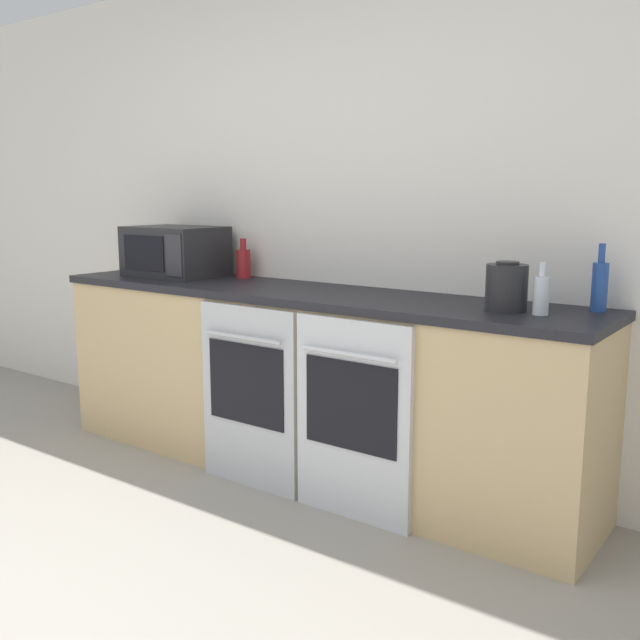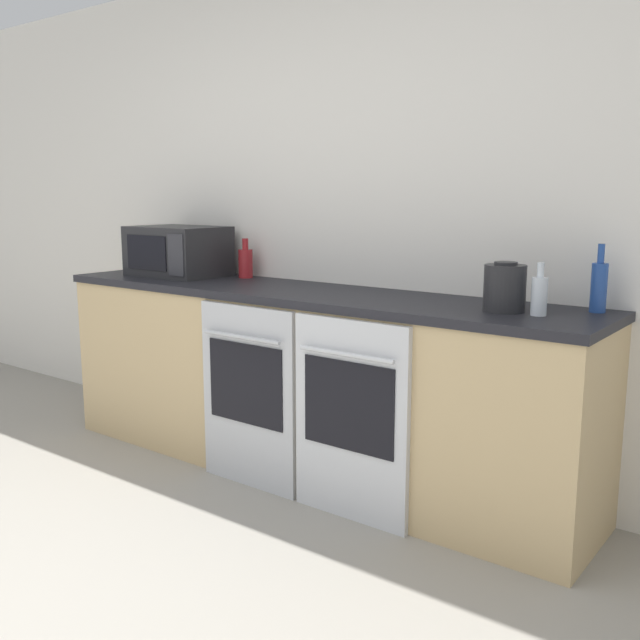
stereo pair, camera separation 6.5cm
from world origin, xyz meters
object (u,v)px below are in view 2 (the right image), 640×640
(microwave, at_px, (178,251))
(bottle_red, at_px, (246,262))
(oven_left, at_px, (248,396))
(bottle_clear, at_px, (539,295))
(kettle, at_px, (505,288))
(bottle_blue, at_px, (599,286))
(oven_right, at_px, (350,419))

(microwave, height_order, bottle_red, microwave)
(oven_left, distance_m, bottle_clear, 1.43)
(bottle_clear, relative_size, kettle, 1.04)
(bottle_blue, xyz_separation_m, bottle_clear, (-0.16, -0.22, -0.03))
(oven_right, xyz_separation_m, bottle_blue, (0.85, 0.50, 0.59))
(oven_right, relative_size, kettle, 4.43)
(bottle_blue, relative_size, bottle_clear, 1.32)
(microwave, xyz_separation_m, bottle_clear, (2.15, -0.08, -0.06))
(oven_left, relative_size, kettle, 4.43)
(oven_right, distance_m, microwave, 1.63)
(oven_left, height_order, bottle_blue, bottle_blue)
(bottle_red, bearing_deg, bottle_clear, -7.34)
(oven_right, height_order, bottle_red, bottle_red)
(bottle_red, bearing_deg, bottle_blue, -0.30)
(oven_right, distance_m, bottle_clear, 0.94)
(bottle_blue, relative_size, bottle_red, 1.24)
(oven_right, xyz_separation_m, bottle_clear, (0.69, 0.28, 0.57))
(bottle_blue, xyz_separation_m, bottle_red, (-1.92, 0.01, -0.02))
(bottle_red, relative_size, bottle_clear, 1.06)
(microwave, xyz_separation_m, bottle_blue, (2.31, 0.14, -0.03))
(oven_left, bearing_deg, oven_right, 0.00)
(oven_left, bearing_deg, bottle_red, 133.10)
(oven_left, xyz_separation_m, bottle_clear, (1.29, 0.28, 0.57))
(oven_left, height_order, kettle, kettle)
(kettle, bearing_deg, microwave, 178.20)
(oven_left, bearing_deg, bottle_clear, 12.38)
(microwave, height_order, bottle_clear, microwave)
(oven_right, height_order, bottle_clear, bottle_clear)
(bottle_red, bearing_deg, kettle, -7.56)
(oven_left, distance_m, bottle_blue, 1.64)
(oven_left, height_order, bottle_red, bottle_red)
(bottle_clear, bearing_deg, kettle, 175.02)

